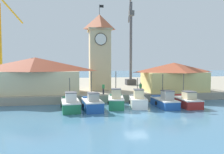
{
  "coord_description": "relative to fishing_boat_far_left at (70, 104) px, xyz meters",
  "views": [
    {
      "loc": [
        -6.71,
        -23.01,
        5.42
      ],
      "look_at": [
        -1.24,
        8.71,
        3.5
      ],
      "focal_mm": 35.0,
      "sensor_mm": 36.0,
      "label": 1
    }
  ],
  "objects": [
    {
      "name": "fishing_boat_mid_left",
      "position": [
        8.42,
        0.56,
        0.03
      ],
      "size": [
        2.64,
        4.6,
        3.61
      ],
      "color": "silver",
      "rests_on": "ground"
    },
    {
      "name": "quay_wharf",
      "position": [
        7.23,
        23.81,
        -0.22
      ],
      "size": [
        120.0,
        40.0,
        1.06
      ],
      "primitive_type": "cube",
      "color": "#9E937F",
      "rests_on": "ground"
    },
    {
      "name": "dock_worker_along_quay",
      "position": [
        10.15,
        5.02,
        1.16
      ],
      "size": [
        0.34,
        0.22,
        1.62
      ],
      "color": "#33333D",
      "rests_on": "quay_wharf"
    },
    {
      "name": "port_crane_far",
      "position": [
        12.16,
        18.62,
        7.31
      ],
      "size": [
        2.91,
        10.6,
        19.2
      ],
      "color": "#353539",
      "rests_on": "quay_wharf"
    },
    {
      "name": "warehouse_right",
      "position": [
        16.35,
        7.05,
        2.66
      ],
      "size": [
        9.84,
        6.01,
        4.58
      ],
      "color": "#E5D17A",
      "rests_on": "quay_wharf"
    },
    {
      "name": "fishing_boat_far_left",
      "position": [
        0.0,
        0.0,
        0.0
      ],
      "size": [
        2.45,
        5.34,
        3.75
      ],
      "color": "#237A4C",
      "rests_on": "ground"
    },
    {
      "name": "fishing_boat_left_outer",
      "position": [
        2.53,
        -0.49,
        0.0
      ],
      "size": [
        2.4,
        4.57,
        4.53
      ],
      "color": "#2356A8",
      "rests_on": "ground"
    },
    {
      "name": "fishing_boat_mid_right",
      "position": [
        14.6,
        -0.14,
        -0.06
      ],
      "size": [
        2.34,
        5.3,
        4.11
      ],
      "color": "#AD2823",
      "rests_on": "ground"
    },
    {
      "name": "clock_tower",
      "position": [
        4.75,
        11.03,
        6.99
      ],
      "size": [
        3.92,
        3.92,
        14.3
      ],
      "color": "beige",
      "rests_on": "quay_wharf"
    },
    {
      "name": "fishing_boat_center",
      "position": [
        11.7,
        -0.2,
        -0.04
      ],
      "size": [
        2.13,
        4.89,
        4.12
      ],
      "color": "#2356A8",
      "rests_on": "ground"
    },
    {
      "name": "ground_plane",
      "position": [
        7.23,
        -2.9,
        -0.75
      ],
      "size": [
        300.0,
        300.0,
        0.0
      ],
      "primitive_type": "plane",
      "color": "teal"
    },
    {
      "name": "fishing_boat_left_inner",
      "position": [
        5.55,
        0.41,
        0.09
      ],
      "size": [
        2.49,
        4.36,
        4.52
      ],
      "color": "#237A4C",
      "rests_on": "ground"
    },
    {
      "name": "port_crane_near",
      "position": [
        -13.92,
        21.34,
        6.94
      ],
      "size": [
        3.66,
        10.32,
        17.87
      ],
      "color": "#976E11",
      "rests_on": "quay_wharf"
    },
    {
      "name": "warehouse_left",
      "position": [
        -5.22,
        7.89,
        3.04
      ],
      "size": [
        13.21,
        5.99,
        5.34
      ],
      "color": "beige",
      "rests_on": "quay_wharf"
    },
    {
      "name": "dock_worker_near_tower",
      "position": [
        4.6,
        5.05,
        1.16
      ],
      "size": [
        0.34,
        0.22,
        1.62
      ],
      "color": "#33333D",
      "rests_on": "quay_wharf"
    }
  ]
}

